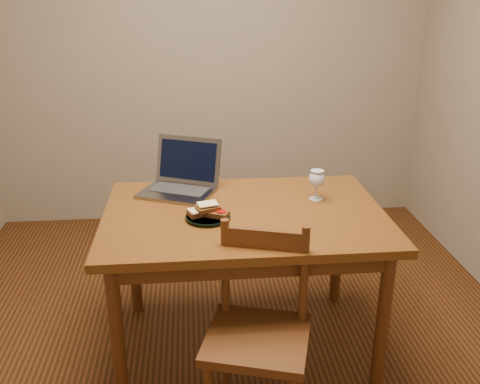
{
  "coord_description": "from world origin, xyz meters",
  "views": [
    {
      "loc": [
        -0.15,
        -2.33,
        1.73
      ],
      "look_at": [
        0.08,
        0.03,
        0.8
      ],
      "focal_mm": 40.0,
      "sensor_mm": 36.0,
      "label": 1
    }
  ],
  "objects": [
    {
      "name": "sandwich_tomato",
      "position": [
        -0.05,
        -0.15,
        0.77
      ],
      "size": [
        0.12,
        0.1,
        0.03
      ],
      "primitive_type": null,
      "rotation": [
        0.0,
        0.0,
        -0.44
      ],
      "color": "#381E0C",
      "rests_on": "plate"
    },
    {
      "name": "floor",
      "position": [
        0.0,
        0.0,
        -0.01
      ],
      "size": [
        3.2,
        3.2,
        0.02
      ],
      "primitive_type": "cube",
      "color": "black",
      "rests_on": "ground"
    },
    {
      "name": "milk_glass",
      "position": [
        0.45,
        0.05,
        0.82
      ],
      "size": [
        0.08,
        0.08,
        0.15
      ],
      "primitive_type": null,
      "color": "white",
      "rests_on": "table"
    },
    {
      "name": "sandwich_cheese",
      "position": [
        -0.12,
        -0.13,
        0.77
      ],
      "size": [
        0.12,
        0.1,
        0.03
      ],
      "primitive_type": null,
      "rotation": [
        0.0,
        0.0,
        0.38
      ],
      "color": "#381E0C",
      "rests_on": "plate"
    },
    {
      "name": "front_wall",
      "position": [
        0.0,
        -1.61,
        1.3
      ],
      "size": [
        3.2,
        0.02,
        2.6
      ],
      "primitive_type": "cube",
      "color": "gray",
      "rests_on": "floor"
    },
    {
      "name": "table",
      "position": [
        0.09,
        -0.07,
        0.65
      ],
      "size": [
        1.3,
        0.9,
        0.74
      ],
      "color": "#4C280C",
      "rests_on": "floor"
    },
    {
      "name": "chair",
      "position": [
        0.09,
        -0.56,
        0.46
      ],
      "size": [
        0.49,
        0.48,
        0.43
      ],
      "rotation": [
        0.0,
        0.0,
        -0.29
      ],
      "color": "#44250E",
      "rests_on": "floor"
    },
    {
      "name": "sandwich_top",
      "position": [
        -0.08,
        -0.13,
        0.8
      ],
      "size": [
        0.12,
        0.09,
        0.03
      ],
      "primitive_type": null,
      "rotation": [
        0.0,
        0.0,
        0.36
      ],
      "color": "#381E0C",
      "rests_on": "plate"
    },
    {
      "name": "plate",
      "position": [
        -0.08,
        -0.14,
        0.75
      ],
      "size": [
        0.2,
        0.2,
        0.02
      ],
      "primitive_type": "cylinder",
      "color": "black",
      "rests_on": "table"
    },
    {
      "name": "back_wall",
      "position": [
        0.0,
        1.61,
        1.3
      ],
      "size": [
        3.2,
        0.02,
        2.6
      ],
      "primitive_type": "cube",
      "color": "gray",
      "rests_on": "floor"
    },
    {
      "name": "laptop",
      "position": [
        -0.2,
        0.25,
        0.81
      ],
      "size": [
        0.45,
        0.43,
        0.25
      ],
      "rotation": [
        0.0,
        0.0,
        -0.42
      ],
      "color": "slate",
      "rests_on": "table"
    }
  ]
}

